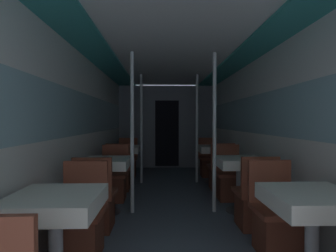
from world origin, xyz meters
The scene contains 24 objects.
wall_left centered at (-1.32, 2.74, 1.15)m, with size 0.05×8.29×2.22m.
wall_right centered at (1.32, 2.74, 1.15)m, with size 0.05×8.29×2.22m.
ceiling_panel centered at (0.00, 2.74, 2.27)m, with size 2.65×8.29×0.07m.
bulkhead_far centered at (0.00, 6.07, 1.11)m, with size 2.60×0.09×2.22m.
dining_table_left_0 centered at (-0.93, 0.81, 0.64)m, with size 0.63×0.63×0.75m.
chair_left_far_0 centered at (-0.93, 1.39, 0.28)m, with size 0.43×0.43×0.87m.
dining_table_left_1 centered at (-0.93, 2.56, 0.64)m, with size 0.63×0.63×0.75m.
chair_left_near_1 centered at (-0.93, 1.98, 0.28)m, with size 0.43×0.43×0.87m.
chair_left_far_1 centered at (-0.93, 3.14, 0.28)m, with size 0.43×0.43×0.87m.
support_pole_left_1 centered at (-0.57, 2.56, 1.11)m, with size 0.05×0.05×2.22m.
dining_table_left_2 centered at (-0.93, 4.31, 0.64)m, with size 0.63×0.63×0.75m.
chair_left_near_2 centered at (-0.93, 3.73, 0.28)m, with size 0.43×0.43×0.87m.
chair_left_far_2 centered at (-0.93, 4.89, 0.28)m, with size 0.43×0.43×0.87m.
support_pole_left_2 centered at (-0.57, 4.31, 1.11)m, with size 0.05×0.05×2.22m.
dining_table_right_0 centered at (0.93, 0.81, 0.64)m, with size 0.63×0.63×0.75m.
chair_right_far_0 centered at (0.93, 1.39, 0.28)m, with size 0.43×0.43×0.87m.
dining_table_right_1 centered at (0.93, 2.56, 0.64)m, with size 0.63×0.63×0.75m.
chair_right_near_1 centered at (0.93, 1.98, 0.28)m, with size 0.43×0.43×0.87m.
chair_right_far_1 centered at (0.93, 3.14, 0.28)m, with size 0.43×0.43×0.87m.
support_pole_right_1 centered at (0.57, 2.56, 1.11)m, with size 0.05×0.05×2.22m.
dining_table_right_2 centered at (0.93, 4.31, 0.64)m, with size 0.63×0.63×0.75m.
chair_right_near_2 centered at (0.93, 3.73, 0.28)m, with size 0.43×0.43×0.87m.
chair_right_far_2 centered at (0.93, 4.89, 0.28)m, with size 0.43×0.43×0.87m.
support_pole_right_2 centered at (0.57, 4.31, 1.11)m, with size 0.05×0.05×2.22m.
Camera 1 is at (-0.19, -1.06, 1.27)m, focal length 28.00 mm.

